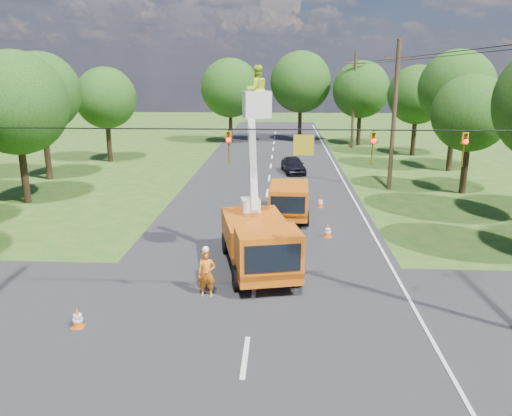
# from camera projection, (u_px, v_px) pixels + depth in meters

# --- Properties ---
(ground) EXTENTS (140.00, 140.00, 0.00)m
(ground) POSITION_uv_depth(u_px,v_px,m) (267.00, 194.00, 33.53)
(ground) COLOR #245118
(ground) RESTS_ON ground
(road_main) EXTENTS (12.00, 100.00, 0.06)m
(road_main) POSITION_uv_depth(u_px,v_px,m) (267.00, 194.00, 33.53)
(road_main) COLOR black
(road_main) RESTS_ON ground
(road_cross) EXTENTS (56.00, 10.00, 0.07)m
(road_cross) POSITION_uv_depth(u_px,v_px,m) (250.00, 324.00, 16.19)
(road_cross) COLOR black
(road_cross) RESTS_ON ground
(edge_line) EXTENTS (0.12, 90.00, 0.02)m
(edge_line) POSITION_uv_depth(u_px,v_px,m) (351.00, 195.00, 33.24)
(edge_line) COLOR silver
(edge_line) RESTS_ON ground
(bucket_truck) EXTENTS (3.61, 6.68, 8.17)m
(bucket_truck) POSITION_uv_depth(u_px,v_px,m) (259.00, 230.00, 20.20)
(bucket_truck) COLOR #D0570E
(bucket_truck) RESTS_ON ground
(second_truck) EXTENTS (2.35, 5.59, 2.07)m
(second_truck) POSITION_uv_depth(u_px,v_px,m) (289.00, 199.00, 27.76)
(second_truck) COLOR #D0570E
(second_truck) RESTS_ON ground
(ground_worker) EXTENTS (0.65, 0.43, 1.78)m
(ground_worker) POSITION_uv_depth(u_px,v_px,m) (206.00, 273.00, 17.99)
(ground_worker) COLOR #D74C12
(ground_worker) RESTS_ON ground
(distant_car) EXTENTS (2.24, 4.14, 1.34)m
(distant_car) POSITION_uv_depth(u_px,v_px,m) (293.00, 165.00, 40.32)
(distant_car) COLOR black
(distant_car) RESTS_ON ground
(traffic_cone_2) EXTENTS (0.38, 0.38, 0.71)m
(traffic_cone_2) POSITION_uv_depth(u_px,v_px,m) (273.00, 247.00, 22.27)
(traffic_cone_2) COLOR #DC590B
(traffic_cone_2) RESTS_ON ground
(traffic_cone_3) EXTENTS (0.38, 0.38, 0.71)m
(traffic_cone_3) POSITION_uv_depth(u_px,v_px,m) (328.00, 231.00, 24.59)
(traffic_cone_3) COLOR #DC590B
(traffic_cone_3) RESTS_ON ground
(traffic_cone_4) EXTENTS (0.38, 0.38, 0.71)m
(traffic_cone_4) POSITION_uv_depth(u_px,v_px,m) (78.00, 318.00, 15.85)
(traffic_cone_4) COLOR #DC590B
(traffic_cone_4) RESTS_ON ground
(traffic_cone_7) EXTENTS (0.38, 0.38, 0.71)m
(traffic_cone_7) POSITION_uv_depth(u_px,v_px,m) (320.00, 202.00, 30.01)
(traffic_cone_7) COLOR #DC590B
(traffic_cone_7) RESTS_ON ground
(pole_right_mid) EXTENTS (1.80, 0.30, 10.00)m
(pole_right_mid) POSITION_uv_depth(u_px,v_px,m) (394.00, 115.00, 33.68)
(pole_right_mid) COLOR #4C3823
(pole_right_mid) RESTS_ON ground
(pole_right_far) EXTENTS (1.80, 0.30, 10.00)m
(pole_right_far) POSITION_uv_depth(u_px,v_px,m) (354.00, 100.00, 52.95)
(pole_right_far) COLOR #4C3823
(pole_right_far) RESTS_ON ground
(signal_span) EXTENTS (18.00, 0.29, 1.07)m
(signal_span) POSITION_uv_depth(u_px,v_px,m) (325.00, 144.00, 14.52)
(signal_span) COLOR black
(signal_span) RESTS_ON ground
(tree_left_d) EXTENTS (6.20, 6.20, 9.24)m
(tree_left_d) POSITION_uv_depth(u_px,v_px,m) (16.00, 103.00, 29.79)
(tree_left_d) COLOR #382616
(tree_left_d) RESTS_ON ground
(tree_left_e) EXTENTS (5.80, 5.80, 9.41)m
(tree_left_e) POSITION_uv_depth(u_px,v_px,m) (41.00, 92.00, 36.53)
(tree_left_e) COLOR #382616
(tree_left_e) RESTS_ON ground
(tree_left_f) EXTENTS (5.40, 5.40, 8.40)m
(tree_left_f) POSITION_uv_depth(u_px,v_px,m) (106.00, 98.00, 44.35)
(tree_left_f) COLOR #382616
(tree_left_f) RESTS_ON ground
(tree_right_c) EXTENTS (5.00, 5.00, 7.83)m
(tree_right_c) POSITION_uv_depth(u_px,v_px,m) (471.00, 114.00, 32.42)
(tree_right_c) COLOR #382616
(tree_right_c) RESTS_ON ground
(tree_right_d) EXTENTS (6.00, 6.00, 9.70)m
(tree_right_d) POSITION_uv_depth(u_px,v_px,m) (457.00, 88.00, 39.69)
(tree_right_d) COLOR #382616
(tree_right_d) RESTS_ON ground
(tree_right_e) EXTENTS (5.60, 5.60, 8.63)m
(tree_right_e) POSITION_uv_depth(u_px,v_px,m) (417.00, 95.00, 47.67)
(tree_right_e) COLOR #382616
(tree_right_e) RESTS_ON ground
(tree_far_a) EXTENTS (6.60, 6.60, 9.50)m
(tree_far_a) POSITION_uv_depth(u_px,v_px,m) (230.00, 88.00, 56.24)
(tree_far_a) COLOR #382616
(tree_far_a) RESTS_ON ground
(tree_far_b) EXTENTS (7.00, 7.00, 10.32)m
(tree_far_b) POSITION_uv_depth(u_px,v_px,m) (301.00, 82.00, 57.60)
(tree_far_b) COLOR #382616
(tree_far_b) RESTS_ON ground
(tree_far_c) EXTENTS (6.20, 6.20, 9.18)m
(tree_far_c) POSITION_uv_depth(u_px,v_px,m) (361.00, 90.00, 54.57)
(tree_far_c) COLOR #382616
(tree_far_c) RESTS_ON ground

